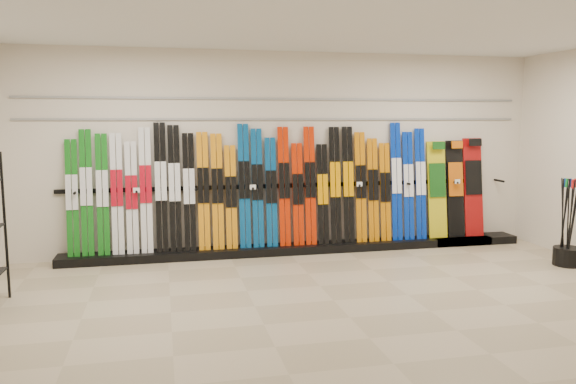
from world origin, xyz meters
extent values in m
plane|color=tan|center=(0.00, 0.00, 0.00)|extent=(8.00, 8.00, 0.00)
plane|color=beige|center=(0.00, 2.50, 1.50)|extent=(8.00, 0.00, 8.00)
plane|color=silver|center=(0.00, 0.00, 3.00)|extent=(8.00, 8.00, 0.00)
cube|color=black|center=(0.22, 2.28, 0.06)|extent=(8.00, 0.40, 0.12)
cube|color=#156C17|center=(-3.04, 2.33, 0.92)|extent=(0.17, 0.21, 1.61)
cube|color=#156C17|center=(-2.85, 2.34, 0.99)|extent=(0.17, 0.23, 1.75)
cube|color=#156C17|center=(-2.64, 2.33, 0.96)|extent=(0.17, 0.22, 1.69)
cube|color=silver|center=(-2.45, 2.33, 0.96)|extent=(0.17, 0.22, 1.69)
cube|color=silver|center=(-2.25, 2.33, 0.90)|extent=(0.17, 0.21, 1.57)
cube|color=silver|center=(-2.06, 2.34, 1.00)|extent=(0.17, 0.23, 1.77)
cube|color=black|center=(-1.85, 2.34, 1.04)|extent=(0.17, 0.24, 1.84)
cube|color=black|center=(-1.66, 2.34, 1.02)|extent=(0.17, 0.24, 1.80)
cube|color=black|center=(-1.45, 2.33, 0.96)|extent=(0.17, 0.22, 1.68)
cube|color=orange|center=(-1.25, 2.33, 0.97)|extent=(0.17, 0.22, 1.70)
cube|color=orange|center=(-1.05, 2.33, 0.96)|extent=(0.17, 0.22, 1.68)
cube|color=orange|center=(-0.85, 2.32, 0.87)|extent=(0.17, 0.20, 1.50)
cube|color=navy|center=(-0.65, 2.34, 1.03)|extent=(0.17, 0.24, 1.82)
cube|color=navy|center=(-0.46, 2.34, 0.99)|extent=(0.17, 0.23, 1.75)
cube|color=navy|center=(-0.25, 2.33, 0.92)|extent=(0.17, 0.21, 1.61)
cube|color=red|center=(-0.05, 2.34, 1.00)|extent=(0.17, 0.23, 1.77)
cube|color=red|center=(0.16, 2.32, 0.88)|extent=(0.17, 0.20, 1.53)
cube|color=red|center=(0.35, 2.34, 1.00)|extent=(0.17, 0.23, 1.77)
cube|color=black|center=(0.54, 2.32, 0.87)|extent=(0.17, 0.20, 1.51)
cube|color=black|center=(0.74, 2.34, 1.00)|extent=(0.17, 0.23, 1.77)
cube|color=black|center=(0.95, 2.34, 1.00)|extent=(0.17, 0.23, 1.77)
cube|color=#C66E06|center=(1.15, 2.33, 0.96)|extent=(0.17, 0.22, 1.68)
cube|color=#C66E06|center=(1.36, 2.33, 0.91)|extent=(0.17, 0.21, 1.59)
cube|color=#C66E06|center=(1.55, 2.32, 0.88)|extent=(0.17, 0.20, 1.51)
cube|color=#052BA9|center=(1.75, 2.34, 1.03)|extent=(0.17, 0.24, 1.83)
cube|color=#052BA9|center=(1.95, 2.33, 0.96)|extent=(0.17, 0.22, 1.68)
cube|color=#052BA9|center=(2.15, 2.34, 0.99)|extent=(0.17, 0.23, 1.74)
cube|color=gold|center=(2.45, 2.36, 0.88)|extent=(0.31, 0.24, 1.53)
cube|color=black|center=(2.77, 2.36, 0.89)|extent=(0.28, 0.24, 1.54)
cube|color=#990C0C|center=(3.09, 2.36, 0.91)|extent=(0.32, 0.24, 1.57)
cylinder|color=black|center=(3.60, 0.73, 0.12)|extent=(0.39, 0.39, 0.25)
cylinder|color=black|center=(3.56, 0.68, 0.61)|extent=(0.08, 0.09, 1.18)
cylinder|color=black|center=(3.56, 0.81, 0.61)|extent=(0.07, 0.02, 1.18)
cylinder|color=black|center=(3.55, 0.81, 0.61)|extent=(0.09, 0.04, 1.18)
cylinder|color=black|center=(3.57, 0.84, 0.61)|extent=(0.03, 0.14, 1.18)
cylinder|color=black|center=(3.65, 0.74, 0.61)|extent=(0.11, 0.02, 1.18)
cylinder|color=black|center=(3.67, 0.75, 0.61)|extent=(0.05, 0.13, 1.18)
cylinder|color=black|center=(3.61, 0.78, 0.61)|extent=(0.10, 0.07, 1.18)
cylinder|color=black|center=(3.55, 0.79, 0.61)|extent=(0.07, 0.07, 1.18)
cylinder|color=black|center=(3.55, 0.67, 0.61)|extent=(0.03, 0.12, 1.18)
cube|color=gray|center=(0.00, 2.48, 2.00)|extent=(7.60, 0.02, 0.03)
cube|color=gray|center=(0.00, 2.48, 2.30)|extent=(7.60, 0.02, 0.03)
camera|label=1|loc=(-1.83, -5.78, 2.02)|focal=35.00mm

